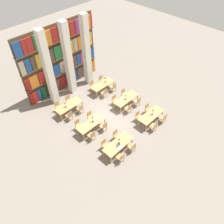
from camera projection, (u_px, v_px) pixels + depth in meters
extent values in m
plane|color=gray|center=(110.00, 116.00, 16.50)|extent=(40.00, 40.00, 0.00)
cube|color=brown|center=(60.00, 58.00, 17.23)|extent=(6.95, 0.06, 5.50)
cube|color=brown|center=(66.00, 85.00, 19.16)|extent=(6.95, 0.35, 0.03)
cube|color=maroon|center=(34.00, 97.00, 17.21)|extent=(0.62, 0.20, 1.04)
cube|color=navy|center=(39.00, 94.00, 17.47)|extent=(0.28, 0.20, 1.04)
cube|color=#236B38|center=(44.00, 92.00, 17.68)|extent=(0.40, 0.20, 1.04)
cube|color=#47382D|center=(49.00, 89.00, 17.94)|extent=(0.51, 0.20, 1.04)
cube|color=#47382D|center=(56.00, 86.00, 18.27)|extent=(0.70, 0.20, 1.04)
cube|color=maroon|center=(62.00, 82.00, 18.63)|extent=(0.64, 0.20, 1.04)
cube|color=#84387A|center=(68.00, 79.00, 18.92)|extent=(0.40, 0.20, 1.04)
cube|color=tan|center=(71.00, 77.00, 19.12)|extent=(0.30, 0.20, 1.04)
cube|color=navy|center=(75.00, 75.00, 19.31)|extent=(0.39, 0.20, 1.04)
cube|color=#47382D|center=(80.00, 73.00, 19.62)|extent=(0.70, 0.20, 1.04)
cube|color=tan|center=(85.00, 70.00, 19.91)|extent=(0.33, 0.20, 1.04)
cube|color=navy|center=(88.00, 68.00, 20.12)|extent=(0.34, 0.20, 1.04)
cube|color=#B7932D|center=(91.00, 67.00, 20.28)|extent=(0.26, 0.20, 1.04)
cube|color=orange|center=(93.00, 65.00, 20.44)|extent=(0.26, 0.20, 1.04)
cube|color=brown|center=(63.00, 72.00, 18.19)|extent=(6.95, 0.35, 0.03)
cube|color=maroon|center=(27.00, 84.00, 16.17)|extent=(0.33, 0.20, 1.02)
cube|color=orange|center=(34.00, 81.00, 16.45)|extent=(0.68, 0.20, 1.02)
cube|color=maroon|center=(41.00, 78.00, 16.78)|extent=(0.48, 0.20, 1.02)
cube|color=orange|center=(46.00, 75.00, 17.00)|extent=(0.25, 0.20, 1.02)
cube|color=tan|center=(51.00, 73.00, 17.21)|extent=(0.46, 0.20, 1.02)
cube|color=navy|center=(56.00, 70.00, 17.49)|extent=(0.53, 0.20, 1.02)
cube|color=tan|center=(63.00, 67.00, 17.81)|extent=(0.59, 0.20, 1.02)
cube|color=navy|center=(69.00, 64.00, 18.14)|extent=(0.63, 0.20, 1.02)
cube|color=#47382D|center=(74.00, 61.00, 18.42)|extent=(0.42, 0.20, 1.02)
cube|color=navy|center=(78.00, 59.00, 18.64)|extent=(0.33, 0.20, 1.02)
cube|color=#84387A|center=(82.00, 57.00, 18.86)|extent=(0.45, 0.20, 1.02)
cube|color=tan|center=(87.00, 55.00, 19.13)|extent=(0.57, 0.20, 1.02)
cube|color=navy|center=(91.00, 53.00, 19.42)|extent=(0.46, 0.20, 1.02)
cube|color=brown|center=(60.00, 58.00, 17.22)|extent=(6.95, 0.35, 0.03)
cube|color=tan|center=(22.00, 68.00, 15.19)|extent=(0.37, 0.20, 1.08)
cube|color=navy|center=(28.00, 66.00, 15.41)|extent=(0.41, 0.20, 1.08)
cube|color=#47382D|center=(33.00, 63.00, 15.62)|extent=(0.32, 0.20, 1.08)
cube|color=#B7932D|center=(38.00, 61.00, 15.85)|extent=(0.44, 0.20, 1.08)
cube|color=#B7932D|center=(43.00, 59.00, 16.06)|extent=(0.31, 0.20, 1.08)
cube|color=#47382D|center=(49.00, 56.00, 16.33)|extent=(0.70, 0.20, 1.08)
cube|color=#236B38|center=(57.00, 52.00, 16.71)|extent=(0.62, 0.20, 1.08)
cube|color=maroon|center=(64.00, 49.00, 17.04)|extent=(0.52, 0.20, 1.08)
cube|color=#B7932D|center=(70.00, 47.00, 17.33)|extent=(0.52, 0.20, 1.08)
cube|color=tan|center=(75.00, 45.00, 17.58)|extent=(0.37, 0.20, 1.08)
cube|color=orange|center=(79.00, 43.00, 17.78)|extent=(0.32, 0.20, 1.08)
cube|color=#47382D|center=(83.00, 41.00, 18.02)|extent=(0.56, 0.20, 1.08)
cube|color=#B7932D|center=(89.00, 39.00, 18.33)|extent=(0.55, 0.20, 1.08)
cube|color=brown|center=(57.00, 41.00, 16.25)|extent=(6.95, 0.35, 0.03)
cube|color=navy|center=(17.00, 50.00, 14.26)|extent=(0.56, 0.20, 1.10)
cube|color=maroon|center=(23.00, 47.00, 14.49)|extent=(0.28, 0.20, 1.10)
cube|color=maroon|center=(29.00, 45.00, 14.70)|extent=(0.51, 0.20, 1.10)
cube|color=#236B38|center=(35.00, 43.00, 14.95)|extent=(0.35, 0.20, 1.10)
cube|color=tan|center=(41.00, 40.00, 15.18)|extent=(0.40, 0.20, 1.10)
cube|color=orange|center=(47.00, 38.00, 15.45)|extent=(0.54, 0.20, 1.10)
cube|color=maroon|center=(54.00, 35.00, 15.74)|extent=(0.54, 0.20, 1.10)
cube|color=#47382D|center=(61.00, 32.00, 16.06)|extent=(0.54, 0.20, 1.10)
cube|color=#B7932D|center=(67.00, 30.00, 16.31)|extent=(0.37, 0.20, 1.10)
cube|color=maroon|center=(72.00, 28.00, 16.56)|extent=(0.49, 0.20, 1.10)
cube|color=#84387A|center=(77.00, 26.00, 16.82)|extent=(0.40, 0.20, 1.10)
cube|color=#47382D|center=(82.00, 24.00, 17.06)|extent=(0.47, 0.20, 1.10)
cube|color=orange|center=(87.00, 22.00, 17.34)|extent=(0.53, 0.20, 1.10)
cube|color=maroon|center=(91.00, 21.00, 17.53)|extent=(0.17, 0.20, 1.10)
cube|color=silver|center=(48.00, 70.00, 15.61)|extent=(0.51, 0.51, 6.00)
cube|color=silver|center=(68.00, 60.00, 16.53)|extent=(0.51, 0.51, 6.00)
cube|color=silver|center=(86.00, 51.00, 17.45)|extent=(0.51, 0.51, 6.00)
cube|color=tan|center=(118.00, 144.00, 13.80)|extent=(2.14, 0.82, 0.04)
cylinder|color=tan|center=(111.00, 160.00, 13.39)|extent=(0.07, 0.07, 0.69)
cylinder|color=tan|center=(132.00, 141.00, 14.40)|extent=(0.07, 0.07, 0.69)
cylinder|color=tan|center=(104.00, 154.00, 13.72)|extent=(0.07, 0.07, 0.69)
cylinder|color=tan|center=(125.00, 136.00, 14.72)|extent=(0.07, 0.07, 0.69)
cylinder|color=tan|center=(116.00, 159.00, 13.56)|extent=(0.04, 0.04, 0.44)
cylinder|color=tan|center=(120.00, 156.00, 13.75)|extent=(0.04, 0.04, 0.44)
cylinder|color=tan|center=(120.00, 163.00, 13.40)|extent=(0.04, 0.04, 0.44)
cylinder|color=tan|center=(124.00, 159.00, 13.58)|extent=(0.04, 0.04, 0.44)
cube|color=tan|center=(120.00, 157.00, 13.40)|extent=(0.42, 0.40, 0.04)
cube|color=tan|center=(122.00, 157.00, 13.15)|extent=(0.40, 0.03, 0.42)
cylinder|color=tan|center=(109.00, 147.00, 14.20)|extent=(0.04, 0.04, 0.44)
cylinder|color=tan|center=(105.00, 151.00, 14.02)|extent=(0.04, 0.04, 0.44)
cylinder|color=tan|center=(106.00, 145.00, 14.37)|extent=(0.04, 0.04, 0.44)
cylinder|color=tan|center=(102.00, 148.00, 14.19)|extent=(0.04, 0.04, 0.44)
cube|color=tan|center=(106.00, 145.00, 14.03)|extent=(0.42, 0.40, 0.04)
cube|color=tan|center=(103.00, 142.00, 13.95)|extent=(0.40, 0.03, 0.42)
cylinder|color=tan|center=(127.00, 149.00, 14.12)|extent=(0.04, 0.04, 0.44)
cylinder|color=tan|center=(131.00, 146.00, 14.30)|extent=(0.04, 0.04, 0.44)
cylinder|color=tan|center=(131.00, 152.00, 13.95)|extent=(0.04, 0.04, 0.44)
cylinder|color=tan|center=(135.00, 149.00, 14.14)|extent=(0.04, 0.04, 0.44)
cube|color=tan|center=(131.00, 147.00, 13.96)|extent=(0.42, 0.40, 0.04)
cube|color=tan|center=(134.00, 146.00, 13.71)|extent=(0.40, 0.03, 0.42)
cylinder|color=tan|center=(121.00, 138.00, 14.76)|extent=(0.04, 0.04, 0.44)
cylinder|color=tan|center=(117.00, 141.00, 14.58)|extent=(0.04, 0.04, 0.44)
cylinder|color=tan|center=(117.00, 135.00, 14.93)|extent=(0.04, 0.04, 0.44)
cylinder|color=tan|center=(113.00, 138.00, 14.74)|extent=(0.04, 0.04, 0.44)
cube|color=tan|center=(117.00, 136.00, 14.58)|extent=(0.42, 0.40, 0.04)
cube|color=tan|center=(115.00, 132.00, 14.51)|extent=(0.40, 0.03, 0.42)
cylinder|color=black|center=(119.00, 143.00, 13.81)|extent=(0.14, 0.14, 0.01)
cylinder|color=black|center=(119.00, 141.00, 13.68)|extent=(0.02, 0.02, 0.35)
cone|color=black|center=(119.00, 139.00, 13.53)|extent=(0.11, 0.11, 0.07)
cube|color=silver|center=(120.00, 147.00, 13.58)|extent=(0.32, 0.22, 0.01)
cube|color=black|center=(118.00, 145.00, 13.56)|extent=(0.32, 0.01, 0.20)
cube|color=tan|center=(151.00, 115.00, 15.63)|extent=(2.14, 0.82, 0.04)
cylinder|color=tan|center=(146.00, 128.00, 15.22)|extent=(0.07, 0.07, 0.69)
cylinder|color=tan|center=(162.00, 114.00, 16.23)|extent=(0.07, 0.07, 0.69)
cylinder|color=tan|center=(139.00, 123.00, 15.55)|extent=(0.07, 0.07, 0.69)
cylinder|color=tan|center=(155.00, 109.00, 16.55)|extent=(0.07, 0.07, 0.69)
cylinder|color=tan|center=(149.00, 128.00, 15.37)|extent=(0.04, 0.04, 0.44)
cylinder|color=tan|center=(152.00, 126.00, 15.55)|extent=(0.04, 0.04, 0.44)
cylinder|color=tan|center=(153.00, 131.00, 15.20)|extent=(0.04, 0.04, 0.44)
cylinder|color=tan|center=(156.00, 128.00, 15.38)|extent=(0.04, 0.04, 0.44)
cube|color=tan|center=(153.00, 126.00, 15.21)|extent=(0.42, 0.40, 0.04)
cube|color=tan|center=(156.00, 125.00, 14.95)|extent=(0.40, 0.03, 0.42)
cylinder|color=tan|center=(142.00, 119.00, 16.00)|extent=(0.04, 0.04, 0.44)
cylinder|color=tan|center=(139.00, 122.00, 15.82)|extent=(0.04, 0.04, 0.44)
cylinder|color=tan|center=(139.00, 117.00, 16.17)|extent=(0.04, 0.04, 0.44)
cylinder|color=tan|center=(136.00, 119.00, 15.99)|extent=(0.04, 0.04, 0.44)
cube|color=tan|center=(139.00, 117.00, 15.83)|extent=(0.42, 0.40, 0.04)
cube|color=tan|center=(137.00, 113.00, 15.76)|extent=(0.40, 0.03, 0.42)
cylinder|color=tan|center=(159.00, 120.00, 15.93)|extent=(0.04, 0.04, 0.44)
cylinder|color=tan|center=(161.00, 117.00, 16.12)|extent=(0.04, 0.04, 0.44)
cylinder|color=tan|center=(162.00, 122.00, 15.77)|extent=(0.04, 0.04, 0.44)
cylinder|color=tan|center=(165.00, 120.00, 15.95)|extent=(0.04, 0.04, 0.44)
cube|color=tan|center=(162.00, 118.00, 15.77)|extent=(0.42, 0.40, 0.04)
cube|color=tan|center=(165.00, 117.00, 15.52)|extent=(0.40, 0.03, 0.42)
cylinder|color=tan|center=(151.00, 111.00, 16.57)|extent=(0.04, 0.04, 0.44)
cylinder|color=tan|center=(149.00, 114.00, 16.39)|extent=(0.04, 0.04, 0.44)
cylinder|color=tan|center=(148.00, 109.00, 16.74)|extent=(0.04, 0.04, 0.44)
cylinder|color=tan|center=(145.00, 112.00, 16.56)|extent=(0.04, 0.04, 0.44)
cube|color=tan|center=(149.00, 109.00, 16.39)|extent=(0.42, 0.40, 0.04)
cube|color=tan|center=(147.00, 106.00, 16.32)|extent=(0.40, 0.03, 0.42)
cylinder|color=black|center=(152.00, 114.00, 15.62)|extent=(0.14, 0.14, 0.01)
cylinder|color=black|center=(152.00, 112.00, 15.46)|extent=(0.02, 0.02, 0.42)
cone|color=black|center=(153.00, 110.00, 15.29)|extent=(0.11, 0.11, 0.07)
cube|color=tan|center=(91.00, 123.00, 15.06)|extent=(2.14, 0.82, 0.04)
cylinder|color=tan|center=(84.00, 137.00, 14.65)|extent=(0.07, 0.07, 0.69)
cylinder|color=tan|center=(105.00, 122.00, 15.65)|extent=(0.07, 0.07, 0.69)
cylinder|color=tan|center=(77.00, 132.00, 14.97)|extent=(0.07, 0.07, 0.69)
cylinder|color=tan|center=(98.00, 117.00, 15.98)|extent=(0.07, 0.07, 0.69)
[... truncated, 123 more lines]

